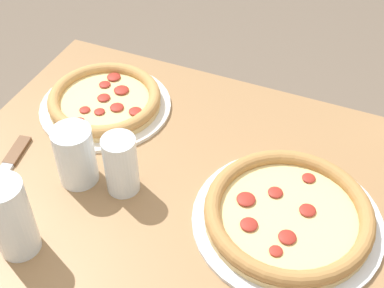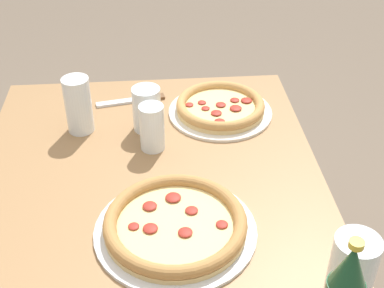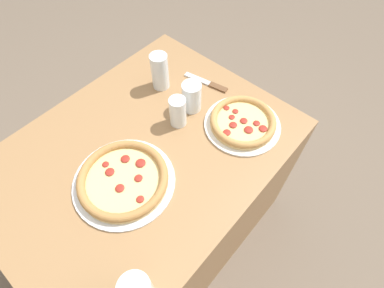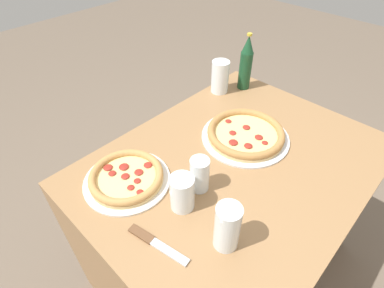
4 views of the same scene
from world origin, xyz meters
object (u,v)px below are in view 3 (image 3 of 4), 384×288
(pizza_veggie, at_px, (123,179))
(glass_mango_juice, at_px, (160,73))
(pizza_salami, at_px, (243,122))
(knife, at_px, (208,83))
(glass_cola, at_px, (178,113))
(glass_water, at_px, (192,97))

(pizza_veggie, distance_m, glass_mango_juice, 0.46)
(pizza_veggie, xyz_separation_m, pizza_salami, (-0.44, 0.15, -0.00))
(pizza_salami, relative_size, knife, 1.45)
(glass_mango_juice, relative_size, glass_cola, 1.25)
(pizza_veggie, height_order, glass_cola, glass_cola)
(glass_water, height_order, knife, glass_water)
(pizza_veggie, xyz_separation_m, glass_water, (-0.39, -0.05, 0.04))
(pizza_salami, distance_m, glass_mango_juice, 0.38)
(glass_cola, xyz_separation_m, knife, (-0.23, -0.05, -0.05))
(glass_mango_juice, height_order, glass_water, glass_mango_juice)
(pizza_veggie, bearing_deg, glass_cola, -172.63)
(glass_water, relative_size, glass_cola, 0.99)
(glass_cola, bearing_deg, pizza_salami, 127.76)
(pizza_salami, bearing_deg, glass_cola, -52.24)
(glass_cola, height_order, knife, glass_cola)
(glass_water, bearing_deg, glass_cola, 7.86)
(glass_water, distance_m, glass_cola, 0.09)
(pizza_veggie, xyz_separation_m, knife, (-0.53, -0.09, -0.02))
(pizza_salami, xyz_separation_m, glass_cola, (0.14, -0.19, 0.03))
(pizza_veggie, bearing_deg, glass_mango_juice, -150.63)
(glass_water, distance_m, knife, 0.15)
(glass_mango_juice, distance_m, knife, 0.20)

